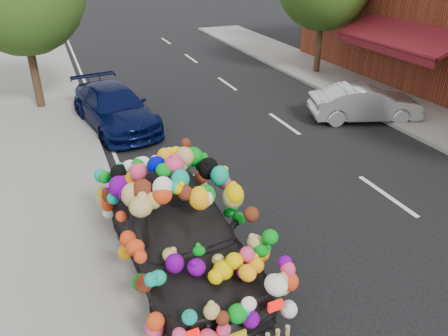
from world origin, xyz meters
name	(u,v)px	position (x,y,z in m)	size (l,w,h in m)	color
ground	(248,228)	(0.00, 0.00, 0.00)	(100.00, 100.00, 0.00)	black
sidewalk	(25,278)	(-4.30, 0.00, 0.06)	(4.00, 60.00, 0.12)	gray
kerb	(136,252)	(-2.35, 0.00, 0.07)	(0.15, 60.00, 0.13)	gray
footpath_far	(438,124)	(8.20, 3.00, 0.06)	(3.00, 40.00, 0.12)	gray
lane_markings	(387,195)	(3.60, 0.00, 0.01)	(6.00, 50.00, 0.01)	silver
plush_art_car	(177,212)	(-1.64, -0.56, 1.14)	(2.44, 4.90, 2.22)	black
navy_sedan	(114,108)	(-1.58, 6.80, 0.65)	(1.81, 4.46, 1.29)	#040B32
silver_hatchback	(365,103)	(6.22, 4.32, 0.59)	(1.26, 3.60, 1.19)	#B1B5B9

